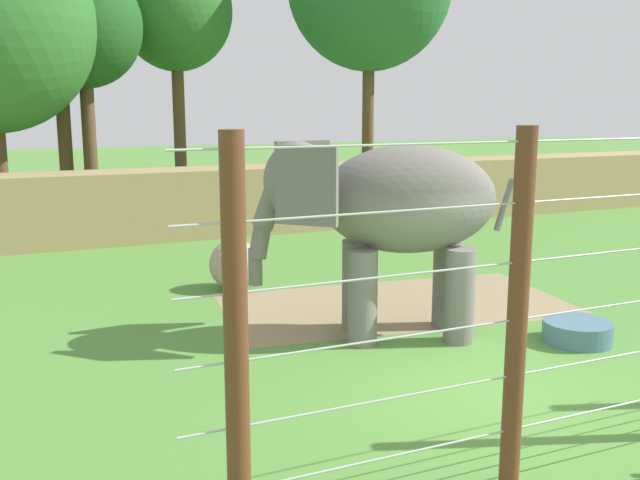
% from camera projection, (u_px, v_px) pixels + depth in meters
% --- Properties ---
extents(ground_plane, '(120.00, 120.00, 0.00)m').
position_uv_depth(ground_plane, '(481.00, 385.00, 9.71)').
color(ground_plane, '#518938').
extents(dirt_patch, '(6.93, 4.25, 0.01)m').
position_uv_depth(dirt_patch, '(395.00, 304.00, 13.68)').
color(dirt_patch, '#937F5B').
rests_on(dirt_patch, ground).
extents(embankment_wall, '(36.00, 1.80, 1.96)m').
position_uv_depth(embankment_wall, '(220.00, 201.00, 21.06)').
color(embankment_wall, tan).
rests_on(embankment_wall, ground).
extents(elephant, '(4.15, 2.57, 3.22)m').
position_uv_depth(elephant, '(388.00, 208.00, 11.45)').
color(elephant, slate).
rests_on(elephant, ground).
extents(enrichment_ball, '(1.05, 1.05, 1.05)m').
position_uv_depth(enrichment_ball, '(234.00, 264.00, 14.73)').
color(enrichment_ball, gray).
rests_on(enrichment_ball, ground).
extents(cable_fence, '(9.32, 0.20, 3.59)m').
position_uv_depth(cable_fence, '(629.00, 299.00, 7.31)').
color(cable_fence, brown).
rests_on(cable_fence, ground).
extents(water_tub, '(1.10, 1.10, 0.35)m').
position_uv_depth(water_tub, '(577.00, 331.00, 11.46)').
color(water_tub, slate).
rests_on(water_tub, ground).
extents(tree_far_left, '(4.08, 4.08, 9.26)m').
position_uv_depth(tree_far_left, '(175.00, 12.00, 25.44)').
color(tree_far_left, brown).
rests_on(tree_far_left, ground).
extents(tree_left_of_centre, '(3.72, 3.72, 8.20)m').
position_uv_depth(tree_left_of_centre, '(83.00, 28.00, 22.39)').
color(tree_left_of_centre, brown).
rests_on(tree_left_of_centre, ground).
extents(tree_right_of_centre, '(4.84, 4.84, 9.35)m').
position_uv_depth(tree_right_of_centre, '(56.00, 8.00, 22.35)').
color(tree_right_of_centre, brown).
rests_on(tree_right_of_centre, ground).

